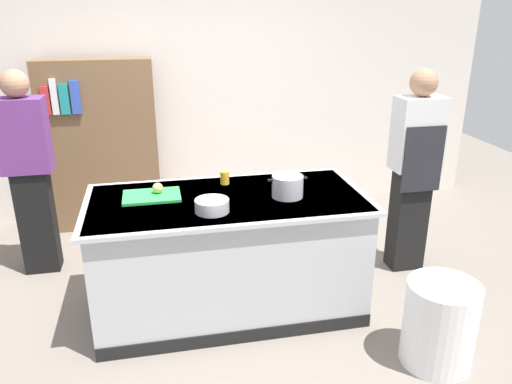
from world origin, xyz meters
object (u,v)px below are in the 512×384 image
at_px(stock_pot, 288,186).
at_px(trash_bin, 439,324).
at_px(bookshelf, 101,146).
at_px(person_chef, 414,168).
at_px(juice_cup, 225,178).
at_px(onion, 158,188).
at_px(person_guest, 29,170).
at_px(mixing_bowl, 212,206).

relative_size(stock_pot, trash_bin, 0.51).
distance_m(trash_bin, bookshelf, 3.53).
bearing_deg(trash_bin, stock_pot, 133.60).
distance_m(stock_pot, person_chef, 1.26).
bearing_deg(juice_cup, trash_bin, -44.95).
distance_m(juice_cup, person_chef, 1.59).
bearing_deg(onion, juice_cup, 16.53).
bearing_deg(bookshelf, person_guest, -119.77).
xyz_separation_m(juice_cup, person_chef, (1.59, 0.03, -0.04)).
height_order(stock_pot, bookshelf, bookshelf).
distance_m(person_guest, bookshelf, 1.01).
bearing_deg(mixing_bowl, onion, 132.64).
relative_size(person_guest, bookshelf, 1.01).
height_order(onion, stock_pot, stock_pot).
relative_size(trash_bin, bookshelf, 0.33).
bearing_deg(trash_bin, person_chef, 71.52).
bearing_deg(stock_pot, person_chef, 18.00).
xyz_separation_m(mixing_bowl, person_chef, (1.75, 0.55, -0.03)).
xyz_separation_m(juice_cup, person_guest, (-1.52, 0.64, -0.04)).
height_order(mixing_bowl, juice_cup, juice_cup).
height_order(onion, trash_bin, onion).
bearing_deg(juice_cup, mixing_bowl, -107.31).
bearing_deg(bookshelf, onion, -72.53).
bearing_deg(juice_cup, bookshelf, 124.17).
bearing_deg(trash_bin, onion, 148.54).
xyz_separation_m(stock_pot, juice_cup, (-0.40, 0.35, -0.03)).
height_order(juice_cup, bookshelf, bookshelf).
relative_size(mixing_bowl, person_guest, 0.13).
bearing_deg(person_chef, trash_bin, 147.81).
height_order(onion, juice_cup, juice_cup).
height_order(person_guest, bookshelf, person_guest).
height_order(onion, mixing_bowl, onion).
distance_m(mixing_bowl, juice_cup, 0.54).
height_order(mixing_bowl, person_chef, person_chef).
relative_size(onion, stock_pot, 0.27).
height_order(person_chef, bookshelf, person_chef).
xyz_separation_m(onion, trash_bin, (1.69, -1.03, -0.67)).
bearing_deg(bookshelf, juice_cup, -55.83).
relative_size(onion, bookshelf, 0.04).
relative_size(mixing_bowl, juice_cup, 2.27).
xyz_separation_m(onion, juice_cup, (0.50, 0.15, -0.01)).
relative_size(onion, juice_cup, 0.76).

